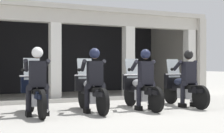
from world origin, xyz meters
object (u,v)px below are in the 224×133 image
(motorcycle_far_right, at_px, (182,88))
(police_officer_far_right, at_px, (188,73))
(motorcycle_center_right, at_px, (140,90))
(police_officer_center_right, at_px, (145,74))
(police_officer_far_left, at_px, (37,75))
(police_officer_center_left, at_px, (94,74))
(motorcycle_center_left, at_px, (91,91))
(motorcycle_far_left, at_px, (35,93))

(motorcycle_far_right, height_order, police_officer_far_right, police_officer_far_right)
(motorcycle_center_right, relative_size, police_officer_center_right, 1.29)
(police_officer_far_left, height_order, police_officer_center_left, same)
(motorcycle_center_left, height_order, motorcycle_center_right, same)
(motorcycle_center_left, height_order, police_officer_center_right, police_officer_center_right)
(motorcycle_center_right, bearing_deg, police_officer_far_left, -169.91)
(police_officer_center_left, relative_size, police_officer_far_right, 1.00)
(police_officer_center_left, relative_size, motorcycle_center_right, 0.78)
(police_officer_center_left, bearing_deg, police_officer_far_right, 7.80)
(police_officer_far_left, distance_m, motorcycle_center_right, 2.80)
(police_officer_far_left, bearing_deg, police_officer_center_left, 10.92)
(police_officer_far_left, height_order, motorcycle_far_right, police_officer_far_left)
(motorcycle_far_right, bearing_deg, motorcycle_center_left, -170.48)
(motorcycle_center_left, xyz_separation_m, police_officer_far_right, (2.76, -0.34, 0.44))
(police_officer_center_right, distance_m, police_officer_far_right, 1.38)
(police_officer_center_right, xyz_separation_m, police_officer_far_right, (1.38, 0.02, 0.00))
(police_officer_far_right, bearing_deg, motorcycle_center_left, -176.33)
(motorcycle_center_left, relative_size, motorcycle_center_right, 1.00)
(motorcycle_center_right, xyz_separation_m, motorcycle_far_right, (1.38, 0.02, 0.00))
(police_officer_far_left, distance_m, police_officer_center_left, 1.38)
(police_officer_center_right, relative_size, police_officer_far_right, 1.00)
(police_officer_center_left, distance_m, police_officer_center_right, 1.38)
(police_officer_far_left, distance_m, motorcycle_far_right, 4.17)
(police_officer_far_left, distance_m, motorcycle_center_left, 1.47)
(motorcycle_far_left, xyz_separation_m, motorcycle_center_right, (2.76, -0.12, 0.00))
(motorcycle_center_left, bearing_deg, motorcycle_center_right, 5.80)
(motorcycle_far_left, relative_size, motorcycle_center_right, 1.00)
(police_officer_far_left, height_order, police_officer_far_right, same)
(motorcycle_center_left, height_order, police_officer_center_left, police_officer_center_left)
(motorcycle_far_left, height_order, police_officer_far_right, police_officer_far_right)
(police_officer_far_left, distance_m, police_officer_far_right, 4.14)
(police_officer_center_left, height_order, police_officer_center_right, same)
(motorcycle_far_left, relative_size, police_officer_center_left, 1.29)
(motorcycle_center_left, bearing_deg, police_officer_far_right, 1.95)
(motorcycle_center_left, relative_size, police_officer_center_left, 1.29)
(motorcycle_center_right, height_order, police_officer_far_right, police_officer_far_right)
(motorcycle_far_left, distance_m, motorcycle_center_right, 2.76)
(police_officer_center_left, bearing_deg, motorcycle_center_right, 17.49)
(police_officer_center_right, bearing_deg, motorcycle_center_left, 172.13)
(police_officer_far_right, bearing_deg, police_officer_center_left, -170.48)
(motorcycle_far_left, bearing_deg, motorcycle_far_right, 11.42)
(police_officer_center_left, xyz_separation_m, police_officer_center_right, (1.38, -0.07, 0.00))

